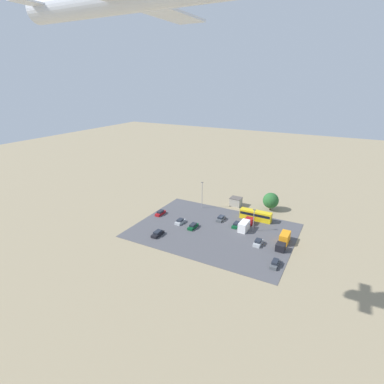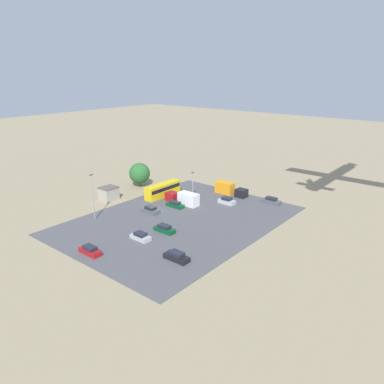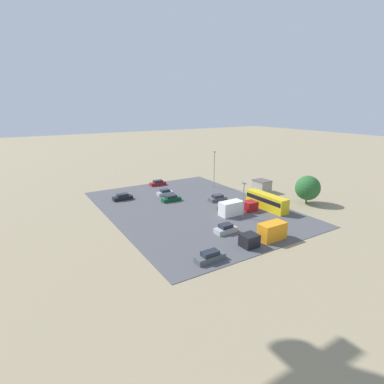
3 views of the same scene
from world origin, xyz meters
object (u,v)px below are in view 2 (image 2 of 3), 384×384
Objects in this scene: bus at (163,189)px; parked_car_3 at (141,237)px; parked_car_1 at (227,201)px; parked_car_6 at (175,205)px; parked_car_5 at (90,251)px; parked_truck_1 at (184,198)px; parked_car_0 at (177,257)px; parked_car_2 at (271,201)px; parked_car_4 at (150,210)px; parked_truck_0 at (229,189)px; parked_car_7 at (164,229)px; shed_building at (109,193)px.

parked_car_3 is at bearing -55.84° from bus.
parked_car_6 is at bearing -39.82° from parked_car_1.
parked_truck_1 reaches higher than parked_car_5.
parked_truck_1 is (-22.28, -17.49, 0.72)m from parked_car_0.
parked_car_2 is 45.67m from parked_car_5.
parked_car_5 reaches higher than parked_car_4.
parked_car_1 is at bearing 18.00° from parked_car_0.
parked_car_4 is 6.59m from parked_car_6.
parked_car_3 is (-1.70, -10.77, -0.05)m from parked_car_0.
parked_car_4 is 0.97× the size of parked_car_5.
parked_car_6 is 16.84m from parked_truck_0.
parked_car_4 is 0.96× the size of parked_car_7.
parked_car_3 is 5.63m from parked_car_7.
parked_truck_1 is (-30.32, -4.14, 0.73)m from parked_car_5.
bus is 22.44m from parked_car_7.
bus reaches higher than parked_car_6.
parked_truck_0 is at bearing 20.18° from parked_car_0.
parked_car_4 is at bearing -15.85° from parked_truck_0.
parked_car_7 reaches higher than parked_car_3.
parked_car_0 is at bearing -42.46° from bus.
parked_car_4 reaches higher than parked_car_6.
bus reaches higher than parked_car_1.
bus is at bearing -70.19° from parked_car_1.
parked_car_7 is at bearing -11.29° from parked_car_3.
shed_building is at bearing 64.64° from parked_car_3.
parked_car_6 is at bearing 42.42° from parked_car_0.
parked_car_0 is 12.07m from parked_car_7.
parked_car_7 is (5.66, 9.74, -0.01)m from parked_car_4.
parked_truck_0 is (-12.18, 12.36, -0.41)m from bus.
parked_car_3 is 0.90× the size of parked_car_6.
parked_car_4 reaches higher than parked_car_7.
parked_car_6 is at bearing 163.64° from parked_car_4.
parked_car_5 is (37.00, -3.93, -0.05)m from parked_car_1.
parked_car_3 is (34.25, -9.70, -0.06)m from parked_car_2.
parked_car_0 reaches higher than parked_car_7.
shed_building is 0.91× the size of parked_car_7.
parked_car_3 is 14.13m from parked_car_4.
parked_car_0 is 26.01m from parked_car_6.
parked_truck_1 is at bearing -1.09° from parked_car_6.
parked_car_0 is 1.06× the size of parked_car_4.
bus reaches higher than shed_building.
shed_building is at bearing 111.33° from parked_car_6.
parked_truck_1 is at bearing -50.40° from parked_car_1.
parked_car_5 is at bearing 166.45° from parked_car_7.
parked_car_0 is 1.13× the size of parked_car_3.
bus reaches higher than parked_car_4.
parked_truck_0 reaches higher than parked_truck_1.
parked_car_4 is at bearing 168.48° from parked_truck_1.
parked_car_4 is 21.77m from parked_car_5.
parked_car_1 is at bearing -50.04° from parked_car_2.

